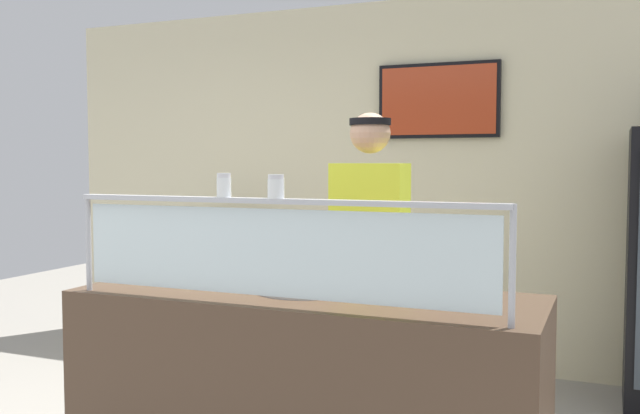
{
  "coord_description": "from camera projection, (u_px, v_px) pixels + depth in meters",
  "views": [
    {
      "loc": [
        2.19,
        -2.32,
        1.51
      ],
      "look_at": [
        1.04,
        0.4,
        1.32
      ],
      "focal_mm": 39.19,
      "sensor_mm": 36.0,
      "label": 1
    }
  ],
  "objects": [
    {
      "name": "parmesan_shaker",
      "position": [
        224.0,
        187.0,
        2.74
      ],
      "size": [
        0.06,
        0.06,
        0.1
      ],
      "color": "white",
      "rests_on": "sneeze_guard"
    },
    {
      "name": "pepper_flake_shaker",
      "position": [
        276.0,
        188.0,
        2.65
      ],
      "size": [
        0.06,
        0.06,
        0.09
      ],
      "color": "white",
      "rests_on": "sneeze_guard"
    },
    {
      "name": "worker_figure",
      "position": [
        370.0,
        259.0,
        3.62
      ],
      "size": [
        0.41,
        0.5,
        1.76
      ],
      "color": "#23232D",
      "rests_on": "ground"
    },
    {
      "name": "sneeze_guard",
      "position": [
        273.0,
        238.0,
        2.67
      ],
      "size": [
        1.81,
        0.06,
        0.42
      ],
      "color": "#B2B5BC",
      "rests_on": "serving_counter"
    },
    {
      "name": "serving_counter",
      "position": [
        306.0,
        402.0,
        3.0
      ],
      "size": [
        1.99,
        0.73,
        0.95
      ],
      "primitive_type": "cube",
      "color": "#4C3828",
      "rests_on": "ground"
    },
    {
      "name": "shop_rear_unit",
      "position": [
        437.0,
        182.0,
        5.13
      ],
      "size": [
        6.39,
        0.13,
        2.7
      ],
      "color": "beige",
      "rests_on": "ground"
    },
    {
      "name": "pizza_server",
      "position": [
        312.0,
        284.0,
        2.97
      ],
      "size": [
        0.13,
        0.29,
        0.01
      ],
      "primitive_type": "cube",
      "rotation": [
        0.0,
        0.0,
        0.21
      ],
      "color": "#ADAFB7",
      "rests_on": "pizza_tray"
    },
    {
      "name": "pizza_box_stack",
      "position": [
        205.0,
        235.0,
        5.36
      ],
      "size": [
        0.52,
        0.5,
        0.22
      ],
      "color": "silver",
      "rests_on": "prep_shelf"
    },
    {
      "name": "prep_shelf",
      "position": [
        206.0,
        303.0,
        5.39
      ],
      "size": [
        0.7,
        0.55,
        0.84
      ],
      "primitive_type": "cube",
      "color": "#B7BABF",
      "rests_on": "ground"
    },
    {
      "name": "pizza_tray",
      "position": [
        304.0,
        287.0,
        3.01
      ],
      "size": [
        0.42,
        0.42,
        0.04
      ],
      "color": "#9EA0A8",
      "rests_on": "serving_counter"
    }
  ]
}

